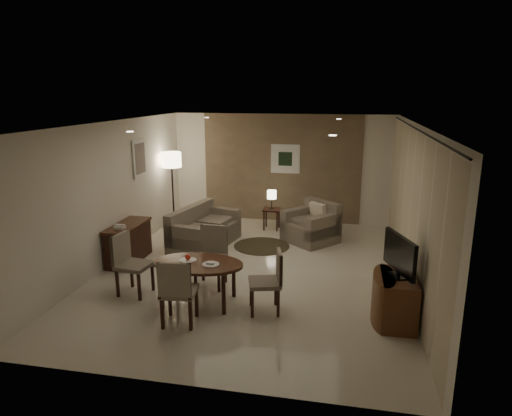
% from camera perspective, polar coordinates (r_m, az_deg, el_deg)
% --- Properties ---
extents(room_shell, '(5.50, 7.00, 2.70)m').
position_cam_1_polar(room_shell, '(8.53, 0.26, 1.63)').
color(room_shell, beige).
rests_on(room_shell, ground).
extents(taupe_accent, '(3.96, 0.03, 2.70)m').
position_cam_1_polar(taupe_accent, '(11.51, 3.19, 4.96)').
color(taupe_accent, '#7D6B4E').
rests_on(taupe_accent, wall_back).
extents(curtain_wall, '(0.08, 6.70, 2.58)m').
position_cam_1_polar(curtain_wall, '(8.07, 18.72, -0.10)').
color(curtain_wall, beige).
rests_on(curtain_wall, wall_right).
extents(curtain_rod, '(0.03, 6.80, 0.03)m').
position_cam_1_polar(curtain_rod, '(7.86, 19.49, 9.26)').
color(curtain_rod, black).
rests_on(curtain_rod, wall_right).
extents(art_back_frame, '(0.72, 0.03, 0.72)m').
position_cam_1_polar(art_back_frame, '(11.44, 3.69, 6.15)').
color(art_back_frame, silver).
rests_on(art_back_frame, wall_back).
extents(art_back_canvas, '(0.34, 0.01, 0.34)m').
position_cam_1_polar(art_back_canvas, '(11.42, 3.68, 6.14)').
color(art_back_canvas, black).
rests_on(art_back_canvas, wall_back).
extents(art_left_frame, '(0.03, 0.60, 0.80)m').
position_cam_1_polar(art_left_frame, '(10.04, -14.35, 6.02)').
color(art_left_frame, silver).
rests_on(art_left_frame, wall_left).
extents(art_left_canvas, '(0.01, 0.46, 0.64)m').
position_cam_1_polar(art_left_canvas, '(10.03, -14.27, 6.02)').
color(art_left_canvas, gray).
rests_on(art_left_canvas, wall_left).
extents(downlight_nl, '(0.10, 0.10, 0.01)m').
position_cam_1_polar(downlight_nl, '(6.69, -15.48, 9.18)').
color(downlight_nl, white).
rests_on(downlight_nl, ceiling).
extents(downlight_nr, '(0.10, 0.10, 0.01)m').
position_cam_1_polar(downlight_nr, '(5.99, 9.58, 8.94)').
color(downlight_nr, white).
rests_on(downlight_nr, ceiling).
extents(downlight_fl, '(0.10, 0.10, 0.01)m').
position_cam_1_polar(downlight_fl, '(10.03, -6.20, 11.18)').
color(downlight_fl, white).
rests_on(downlight_fl, ceiling).
extents(downlight_fr, '(0.10, 0.10, 0.01)m').
position_cam_1_polar(downlight_fr, '(9.58, 10.31, 10.89)').
color(downlight_fr, white).
rests_on(downlight_fr, ceiling).
extents(console_desk, '(0.48, 1.20, 0.75)m').
position_cam_1_polar(console_desk, '(9.22, -15.66, -4.22)').
color(console_desk, '#4B2618').
rests_on(console_desk, floor).
extents(telephone, '(0.20, 0.14, 0.09)m').
position_cam_1_polar(telephone, '(8.84, -16.70, -2.21)').
color(telephone, white).
rests_on(telephone, console_desk).
extents(tv_cabinet, '(0.48, 0.90, 0.70)m').
position_cam_1_polar(tv_cabinet, '(6.94, 17.26, -10.84)').
color(tv_cabinet, brown).
rests_on(tv_cabinet, floor).
extents(flat_tv, '(0.36, 0.85, 0.60)m').
position_cam_1_polar(flat_tv, '(6.69, 17.51, -5.62)').
color(flat_tv, black).
rests_on(flat_tv, tv_cabinet).
extents(dining_table, '(1.42, 0.89, 0.66)m').
position_cam_1_polar(dining_table, '(7.27, -7.18, -9.23)').
color(dining_table, '#4B2618').
rests_on(dining_table, floor).
extents(chair_near, '(0.53, 0.53, 1.00)m').
position_cam_1_polar(chair_near, '(6.64, -9.59, -10.13)').
color(chair_near, '#7A6D5E').
rests_on(chair_near, floor).
extents(chair_far, '(0.50, 0.50, 1.02)m').
position_cam_1_polar(chair_far, '(7.77, -5.72, -6.22)').
color(chair_far, '#7A6D5E').
rests_on(chair_far, floor).
extents(chair_left, '(0.55, 0.55, 1.01)m').
position_cam_1_polar(chair_left, '(7.70, -14.98, -6.85)').
color(chair_left, '#7A6D5E').
rests_on(chair_left, floor).
extents(chair_right, '(0.56, 0.56, 0.95)m').
position_cam_1_polar(chair_right, '(6.89, 1.06, -9.20)').
color(chair_right, '#7A6D5E').
rests_on(chair_right, floor).
extents(plate_a, '(0.26, 0.26, 0.02)m').
position_cam_1_polar(plate_a, '(7.25, -8.50, -6.47)').
color(plate_a, white).
rests_on(plate_a, dining_table).
extents(plate_b, '(0.26, 0.26, 0.02)m').
position_cam_1_polar(plate_b, '(7.04, -5.68, -7.02)').
color(plate_b, white).
rests_on(plate_b, dining_table).
extents(fruit_apple, '(0.09, 0.09, 0.09)m').
position_cam_1_polar(fruit_apple, '(7.23, -8.52, -6.08)').
color(fruit_apple, red).
rests_on(fruit_apple, plate_a).
extents(napkin, '(0.12, 0.08, 0.03)m').
position_cam_1_polar(napkin, '(7.03, -5.69, -6.85)').
color(napkin, white).
rests_on(napkin, plate_b).
extents(round_rug, '(1.20, 1.20, 0.01)m').
position_cam_1_polar(round_rug, '(9.84, 0.72, -4.76)').
color(round_rug, '#403A24').
rests_on(round_rug, floor).
extents(sofa, '(1.92, 1.23, 0.84)m').
position_cam_1_polar(sofa, '(9.81, -6.39, -2.38)').
color(sofa, '#7A6D5E').
rests_on(sofa, floor).
extents(armchair, '(1.36, 1.36, 0.88)m').
position_cam_1_polar(armchair, '(10.07, 6.84, -1.82)').
color(armchair, '#7A6D5E').
rests_on(armchair, floor).
extents(side_table, '(0.39, 0.39, 0.50)m').
position_cam_1_polar(side_table, '(10.99, 1.96, -1.37)').
color(side_table, black).
rests_on(side_table, floor).
extents(table_lamp, '(0.22, 0.22, 0.50)m').
position_cam_1_polar(table_lamp, '(10.86, 1.98, 1.18)').
color(table_lamp, '#FFEAC1').
rests_on(table_lamp, side_table).
extents(floor_lamp, '(0.47, 0.47, 1.84)m').
position_cam_1_polar(floor_lamp, '(11.14, -10.36, 2.17)').
color(floor_lamp, '#FFE5B7').
rests_on(floor_lamp, floor).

